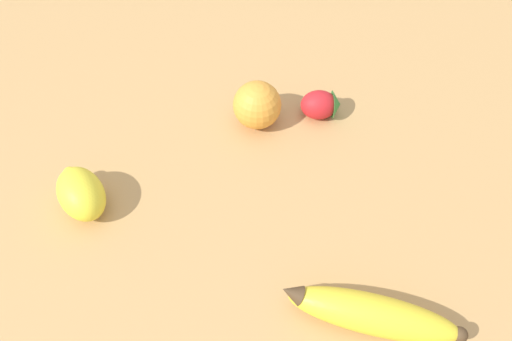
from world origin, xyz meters
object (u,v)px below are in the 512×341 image
strawberry (322,105)px  lemon (81,193)px  banana (371,314)px  orange (257,105)px

strawberry → lemon: bearing=-155.0°
lemon → strawberry: bearing=-151.6°
banana → orange: (0.13, -0.30, 0.01)m
banana → strawberry: bearing=-70.8°
strawberry → orange: bearing=-173.8°
banana → lemon: lemon is taller
orange → banana: bearing=113.8°
banana → lemon: (0.36, -0.15, 0.01)m
orange → strawberry: bearing=-170.4°
orange → strawberry: (-0.10, -0.02, -0.01)m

